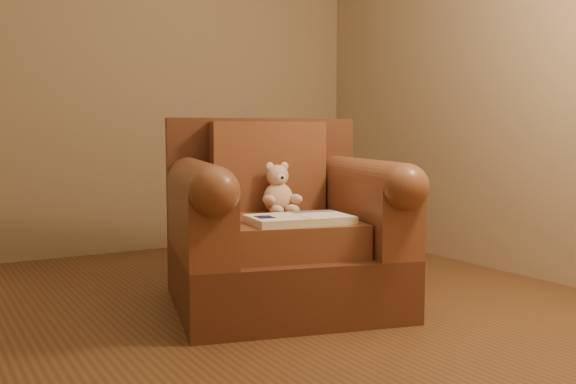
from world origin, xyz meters
TOP-DOWN VIEW (x-y plane):
  - floor at (0.00, 0.00)m, footprint 4.00×4.00m
  - armchair at (0.36, 0.14)m, footprint 1.31×1.27m
  - teddy_bear at (0.40, 0.22)m, footprint 0.20×0.23m
  - guidebook at (0.29, -0.16)m, footprint 0.52×0.35m
  - side_table at (1.07, 1.02)m, footprint 0.43×0.43m

SIDE VIEW (x-z plane):
  - floor at x=0.00m, z-range 0.00..0.00m
  - side_table at x=1.07m, z-range 0.02..0.63m
  - armchair at x=0.36m, z-range -0.11..0.87m
  - guidebook at x=0.29m, z-range 0.47..0.50m
  - teddy_bear at x=0.40m, z-range 0.43..0.71m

